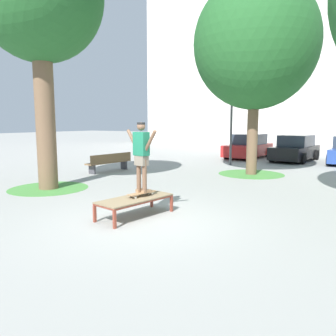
{
  "coord_description": "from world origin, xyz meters",
  "views": [
    {
      "loc": [
        4.38,
        -6.02,
        2.25
      ],
      "look_at": [
        -0.36,
        1.69,
        1.0
      ],
      "focal_mm": 35.68,
      "sensor_mm": 36.0,
      "label": 1
    }
  ],
  "objects_px": {
    "skater": "(141,152)",
    "car_black": "(295,149)",
    "car_red": "(248,147)",
    "skate_box": "(135,200)",
    "skateboard": "(142,193)",
    "tree_mid_back": "(255,44)",
    "park_bench": "(110,162)",
    "light_post": "(232,91)"
  },
  "relations": [
    {
      "from": "tree_mid_back",
      "to": "car_black",
      "type": "bearing_deg",
      "value": 84.58
    },
    {
      "from": "park_bench",
      "to": "light_post",
      "type": "bearing_deg",
      "value": 53.47
    },
    {
      "from": "tree_mid_back",
      "to": "car_black",
      "type": "distance_m",
      "value": 7.91
    },
    {
      "from": "skate_box",
      "to": "tree_mid_back",
      "type": "height_order",
      "value": "tree_mid_back"
    },
    {
      "from": "skater",
      "to": "car_black",
      "type": "bearing_deg",
      "value": 86.46
    },
    {
      "from": "skateboard",
      "to": "car_black",
      "type": "xyz_separation_m",
      "value": [
        0.87,
        14.0,
        0.15
      ]
    },
    {
      "from": "skate_box",
      "to": "car_black",
      "type": "xyz_separation_m",
      "value": [
        0.9,
        14.22,
        0.28
      ]
    },
    {
      "from": "light_post",
      "to": "park_bench",
      "type": "bearing_deg",
      "value": -126.53
    },
    {
      "from": "car_black",
      "to": "light_post",
      "type": "distance_m",
      "value": 5.54
    },
    {
      "from": "skateboard",
      "to": "light_post",
      "type": "distance_m",
      "value": 10.84
    },
    {
      "from": "skate_box",
      "to": "car_red",
      "type": "relative_size",
      "value": 0.46
    },
    {
      "from": "skateboard",
      "to": "tree_mid_back",
      "type": "xyz_separation_m",
      "value": [
        0.27,
        7.7,
        4.9
      ]
    },
    {
      "from": "skateboard",
      "to": "car_red",
      "type": "xyz_separation_m",
      "value": [
        -1.99,
        14.2,
        0.15
      ]
    },
    {
      "from": "skater",
      "to": "tree_mid_back",
      "type": "distance_m",
      "value": 8.64
    },
    {
      "from": "car_black",
      "to": "light_post",
      "type": "xyz_separation_m",
      "value": [
        -2.52,
        -3.81,
        3.13
      ]
    },
    {
      "from": "car_red",
      "to": "light_post",
      "type": "bearing_deg",
      "value": -85.17
    },
    {
      "from": "skateboard",
      "to": "skater",
      "type": "relative_size",
      "value": 0.49
    },
    {
      "from": "tree_mid_back",
      "to": "skateboard",
      "type": "bearing_deg",
      "value": -91.99
    },
    {
      "from": "skate_box",
      "to": "tree_mid_back",
      "type": "xyz_separation_m",
      "value": [
        0.31,
        7.92,
        5.02
      ]
    },
    {
      "from": "skater",
      "to": "car_black",
      "type": "height_order",
      "value": "skater"
    },
    {
      "from": "car_red",
      "to": "skate_box",
      "type": "bearing_deg",
      "value": -82.3
    },
    {
      "from": "skate_box",
      "to": "light_post",
      "type": "relative_size",
      "value": 0.34
    },
    {
      "from": "skate_box",
      "to": "park_bench",
      "type": "xyz_separation_m",
      "value": [
        -5.43,
        5.25,
        0.03
      ]
    },
    {
      "from": "skate_box",
      "to": "park_bench",
      "type": "height_order",
      "value": "park_bench"
    },
    {
      "from": "tree_mid_back",
      "to": "car_red",
      "type": "distance_m",
      "value": 8.35
    },
    {
      "from": "skater",
      "to": "car_red",
      "type": "bearing_deg",
      "value": 97.98
    },
    {
      "from": "skater",
      "to": "car_black",
      "type": "xyz_separation_m",
      "value": [
        0.86,
        14.0,
        -0.84
      ]
    },
    {
      "from": "skate_box",
      "to": "skater",
      "type": "bearing_deg",
      "value": 79.93
    },
    {
      "from": "skater",
      "to": "tree_mid_back",
      "type": "relative_size",
      "value": 0.21
    },
    {
      "from": "car_black",
      "to": "car_red",
      "type": "bearing_deg",
      "value": 176.0
    },
    {
      "from": "car_black",
      "to": "skateboard",
      "type": "bearing_deg",
      "value": -93.54
    },
    {
      "from": "skater",
      "to": "skate_box",
      "type": "bearing_deg",
      "value": -100.07
    },
    {
      "from": "light_post",
      "to": "car_red",
      "type": "bearing_deg",
      "value": 94.83
    },
    {
      "from": "skate_box",
      "to": "car_black",
      "type": "relative_size",
      "value": 0.46
    },
    {
      "from": "skate_box",
      "to": "tree_mid_back",
      "type": "bearing_deg",
      "value": 87.78
    },
    {
      "from": "car_black",
      "to": "tree_mid_back",
      "type": "bearing_deg",
      "value": -95.42
    },
    {
      "from": "tree_mid_back",
      "to": "park_bench",
      "type": "height_order",
      "value": "tree_mid_back"
    },
    {
      "from": "skateboard",
      "to": "skater",
      "type": "height_order",
      "value": "skater"
    },
    {
      "from": "car_red",
      "to": "car_black",
      "type": "height_order",
      "value": "same"
    },
    {
      "from": "tree_mid_back",
      "to": "light_post",
      "type": "bearing_deg",
      "value": 127.62
    },
    {
      "from": "car_black",
      "to": "park_bench",
      "type": "height_order",
      "value": "car_black"
    },
    {
      "from": "skateboard",
      "to": "park_bench",
      "type": "bearing_deg",
      "value": 137.4
    }
  ]
}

